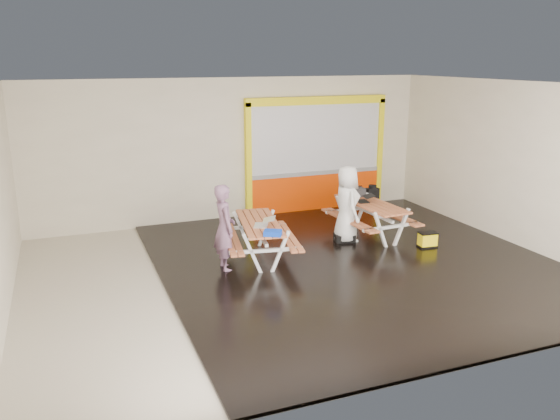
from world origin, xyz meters
name	(u,v)px	position (x,y,z in m)	size (l,w,h in m)	color
room	(298,182)	(0.00, 0.00, 1.75)	(10.02, 8.02, 3.52)	beige
deck	(355,262)	(1.25, 0.00, 0.03)	(7.50, 7.98, 0.05)	black
kiosk	(316,157)	(2.20, 3.93, 1.44)	(3.88, 0.16, 3.00)	#F53F02
picnic_table_left	(260,231)	(-0.45, 0.86, 0.62)	(1.71, 2.25, 0.82)	#B26037
picnic_table_right	(371,211)	(2.35, 1.33, 0.63)	(1.51, 2.14, 0.83)	#B26037
person_left	(224,228)	(-1.25, 0.58, 0.85)	(0.61, 0.40, 1.68)	slate
person_right	(347,204)	(1.71, 1.27, 0.86)	(0.83, 0.54, 1.70)	white
laptop_left	(264,223)	(-0.47, 0.56, 0.87)	(0.52, 0.50, 0.17)	silver
laptop_right	(365,199)	(2.28, 1.49, 0.87)	(0.43, 0.39, 0.16)	black
blue_pouch	(273,233)	(-0.52, -0.06, 0.86)	(0.32, 0.23, 0.09)	#0D3BC9
toolbox	(356,192)	(2.31, 1.99, 0.92)	(0.43, 0.22, 0.25)	black
backpack	(372,195)	(2.89, 2.20, 0.75)	(0.30, 0.20, 0.49)	black
dark_case	(344,238)	(1.64, 1.20, 0.13)	(0.43, 0.32, 0.16)	black
fluke_bag	(427,240)	(3.11, 0.22, 0.21)	(0.40, 0.28, 0.33)	black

